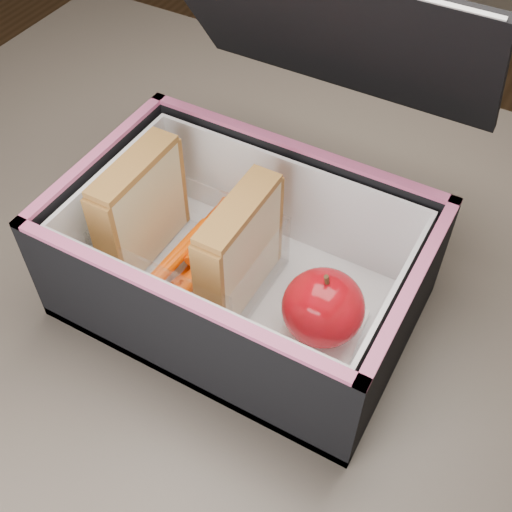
{
  "coord_description": "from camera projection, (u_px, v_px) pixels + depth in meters",
  "views": [
    {
      "loc": [
        0.16,
        -0.38,
        1.26
      ],
      "look_at": [
        -0.03,
        -0.04,
        0.81
      ],
      "focal_mm": 45.0,
      "sensor_mm": 36.0,
      "label": 1
    }
  ],
  "objects": [
    {
      "name": "sandwich_left",
      "position": [
        141.0,
        209.0,
        0.62
      ],
      "size": [
        0.03,
        0.11,
        0.12
      ],
      "color": "#D2BE83",
      "rests_on": "plastic_tub"
    },
    {
      "name": "plastic_tub",
      "position": [
        191.0,
        249.0,
        0.63
      ],
      "size": [
        0.16,
        0.11,
        0.07
      ],
      "primitive_type": null,
      "color": "white",
      "rests_on": "lunch_bag"
    },
    {
      "name": "carrot_sticks",
      "position": [
        196.0,
        257.0,
        0.63
      ],
      "size": [
        0.05,
        0.15,
        0.03
      ],
      "color": "#FF5200",
      "rests_on": "plastic_tub"
    },
    {
      "name": "paper_napkin",
      "position": [
        322.0,
        329.0,
        0.6
      ],
      "size": [
        0.08,
        0.08,
        0.01
      ],
      "primitive_type": "cube",
      "rotation": [
        0.0,
        0.0,
        0.1
      ],
      "color": "white",
      "rests_on": "lunch_bag"
    },
    {
      "name": "red_apple",
      "position": [
        323.0,
        308.0,
        0.57
      ],
      "size": [
        0.1,
        0.1,
        0.08
      ],
      "rotation": [
        0.0,
        0.0,
        -0.42
      ],
      "color": "#9C0B0F",
      "rests_on": "paper_napkin"
    },
    {
      "name": "kitchen_table",
      "position": [
        299.0,
        335.0,
        0.72
      ],
      "size": [
        1.2,
        0.8,
        0.75
      ],
      "color": "#52463E",
      "rests_on": "ground"
    },
    {
      "name": "sandwich_right",
      "position": [
        240.0,
        251.0,
        0.59
      ],
      "size": [
        0.03,
        0.11,
        0.12
      ],
      "color": "#D2BE83",
      "rests_on": "plastic_tub"
    },
    {
      "name": "lunch_bag",
      "position": [
        244.0,
        251.0,
        0.59
      ],
      "size": [
        0.32,
        0.33,
        0.3
      ],
      "color": "black",
      "rests_on": "kitchen_table"
    }
  ]
}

